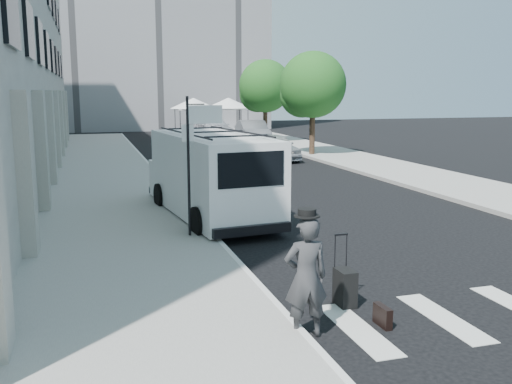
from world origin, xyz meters
TOP-DOWN VIEW (x-y plane):
  - ground at (0.00, 0.00)m, footprint 120.00×120.00m
  - sidewalk_left at (-4.25, 16.00)m, footprint 4.50×48.00m
  - sidewalk_right at (9.00, 20.00)m, footprint 4.00×56.00m
  - building_far at (2.00, 50.00)m, footprint 22.00×12.00m
  - sign_pole at (-2.36, 3.20)m, footprint 1.03×0.07m
  - tree_near at (7.50, 20.15)m, footprint 3.80×3.83m
  - tree_far at (7.50, 29.15)m, footprint 3.80×3.83m
  - tent_left at (4.00, 38.00)m, footprint 4.00×4.00m
  - tent_right at (7.20, 38.50)m, footprint 4.00×4.00m
  - businessman at (-1.90, -3.00)m, footprint 0.72×0.50m
  - briefcase at (-0.55, -3.00)m, footprint 0.13×0.44m
  - suitcase at (-0.75, -2.00)m, footprint 0.29×0.46m
  - cargo_van at (-1.53, 5.72)m, footprint 2.94×6.90m
  - parked_car_a at (5.00, 19.00)m, footprint 1.94×4.40m
  - parked_car_b at (6.50, 28.52)m, footprint 2.24×5.29m
  - parked_car_c at (5.00, 34.58)m, footprint 2.46×5.65m

SIDE VIEW (x-z plane):
  - ground at x=0.00m, z-range 0.00..0.00m
  - sidewalk_left at x=-4.25m, z-range 0.00..0.15m
  - sidewalk_right at x=9.00m, z-range 0.00..0.15m
  - briefcase at x=-0.55m, z-range 0.00..0.34m
  - suitcase at x=-0.75m, z-range -0.30..0.97m
  - parked_car_a at x=5.00m, z-range 0.00..1.47m
  - parked_car_c at x=5.00m, z-range 0.00..1.62m
  - parked_car_b at x=6.50m, z-range 0.00..1.70m
  - businessman at x=-1.90m, z-range 0.00..1.91m
  - cargo_van at x=-1.53m, z-range 0.04..2.55m
  - sign_pole at x=-2.36m, z-range 0.90..4.40m
  - tent_left at x=4.00m, z-range 1.11..4.31m
  - tent_right at x=7.20m, z-range 1.11..4.31m
  - tree_near at x=7.50m, z-range 0.96..6.99m
  - tree_far at x=7.50m, z-range 0.96..6.99m
  - building_far at x=2.00m, z-range 0.00..25.00m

